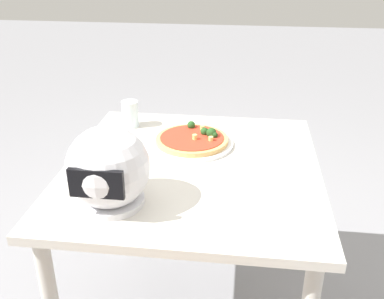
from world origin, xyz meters
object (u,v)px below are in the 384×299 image
pizza (193,139)px  drinking_glass (130,114)px  motorcycle_helmet (108,169)px  dining_table (192,188)px

pizza → drinking_glass: 0.33m
drinking_glass → pizza: bearing=152.2°
pizza → motorcycle_helmet: bearing=66.5°
motorcycle_helmet → dining_table: bearing=-127.3°
dining_table → motorcycle_helmet: (0.21, 0.28, 0.21)m
drinking_glass → dining_table: bearing=133.4°
dining_table → drinking_glass: size_ratio=8.62×
motorcycle_helmet → pizza: bearing=-113.5°
dining_table → pizza: pizza is taller
drinking_glass → motorcycle_helmet: bearing=98.6°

